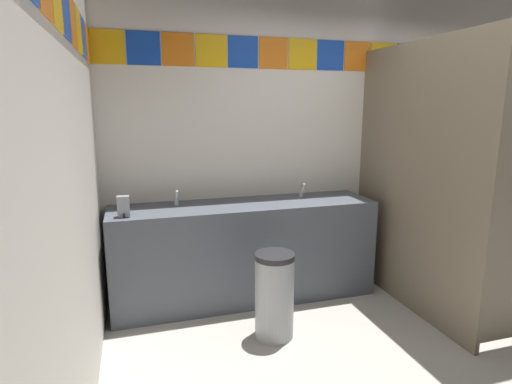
% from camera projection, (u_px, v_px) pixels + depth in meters
% --- Properties ---
extents(ground_plane, '(9.72, 9.72, 0.00)m').
position_uv_depth(ground_plane, '(454.00, 368.00, 2.70)').
color(ground_plane, '#B2ADA3').
extents(wall_back, '(4.42, 0.09, 2.79)m').
position_uv_depth(wall_back, '(339.00, 135.00, 4.02)').
color(wall_back, silver).
rests_on(wall_back, ground_plane).
extents(wall_side, '(0.09, 3.33, 2.79)m').
position_uv_depth(wall_side, '(56.00, 170.00, 1.79)').
color(wall_side, silver).
rests_on(wall_side, ground_plane).
extents(vanity_counter, '(2.25, 0.56, 0.86)m').
position_uv_depth(vanity_counter, '(245.00, 250.00, 3.62)').
color(vanity_counter, '#4C515B').
rests_on(vanity_counter, ground_plane).
extents(faucet_left, '(0.04, 0.10, 0.14)m').
position_uv_depth(faucet_left, '(177.00, 199.00, 3.45)').
color(faucet_left, silver).
rests_on(faucet_left, vanity_counter).
extents(faucet_right, '(0.04, 0.10, 0.14)m').
position_uv_depth(faucet_right, '(302.00, 192.00, 3.77)').
color(faucet_right, silver).
rests_on(faucet_right, vanity_counter).
extents(soap_dispenser, '(0.09, 0.09, 0.16)m').
position_uv_depth(soap_dispenser, '(123.00, 207.00, 3.10)').
color(soap_dispenser, gray).
rests_on(soap_dispenser, vanity_counter).
extents(stall_divider, '(0.92, 1.60, 2.18)m').
position_uv_depth(stall_divider, '(453.00, 184.00, 3.15)').
color(stall_divider, '#726651').
rests_on(stall_divider, ground_plane).
extents(toilet, '(0.39, 0.49, 0.74)m').
position_uv_depth(toilet, '(439.00, 252.00, 3.97)').
color(toilet, white).
rests_on(toilet, ground_plane).
extents(trash_bin, '(0.29, 0.29, 0.64)m').
position_uv_depth(trash_bin, '(274.00, 295.00, 3.01)').
color(trash_bin, '#999EA3').
rests_on(trash_bin, ground_plane).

